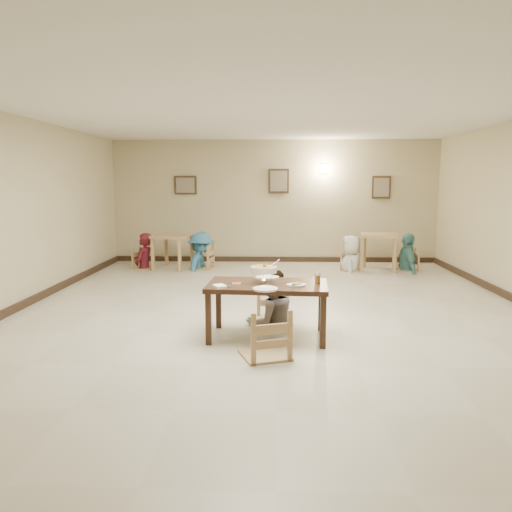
{
  "coord_description": "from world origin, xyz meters",
  "views": [
    {
      "loc": [
        -0.02,
        -7.39,
        1.97
      ],
      "look_at": [
        -0.26,
        -0.56,
        0.96
      ],
      "focal_mm": 35.0,
      "sensor_mm": 36.0,
      "label": 1
    }
  ],
  "objects_px": {
    "bg_chair_rr": "(408,250)",
    "bg_diner_d": "(409,233)",
    "bg_chair_ll": "(144,249)",
    "chair_near": "(265,310)",
    "curry_warmer": "(264,270)",
    "bg_chair_lr": "(201,246)",
    "chair_far": "(274,285)",
    "bg_chair_rl": "(351,251)",
    "bg_diner_b": "(201,232)",
    "main_diner": "(271,270)",
    "bg_table_left": "(173,241)",
    "bg_diner_a": "(143,233)",
    "drink_glass": "(318,279)",
    "bg_table_right": "(379,240)",
    "main_table": "(267,290)",
    "bg_diner_c": "(352,236)"
  },
  "relations": [
    {
      "from": "drink_glass",
      "to": "bg_diner_b",
      "type": "bearing_deg",
      "value": 113.6
    },
    {
      "from": "drink_glass",
      "to": "bg_chair_rl",
      "type": "bearing_deg",
      "value": 76.49
    },
    {
      "from": "main_diner",
      "to": "bg_table_left",
      "type": "xyz_separation_m",
      "value": [
        -2.28,
        4.42,
        -0.12
      ]
    },
    {
      "from": "bg_chair_ll",
      "to": "bg_chair_rr",
      "type": "bearing_deg",
      "value": -75.09
    },
    {
      "from": "main_diner",
      "to": "bg_diner_a",
      "type": "height_order",
      "value": "bg_diner_a"
    },
    {
      "from": "bg_table_left",
      "to": "main_diner",
      "type": "bearing_deg",
      "value": -62.7
    },
    {
      "from": "bg_table_left",
      "to": "bg_chair_ll",
      "type": "relative_size",
      "value": 1.06
    },
    {
      "from": "bg_chair_ll",
      "to": "bg_diner_c",
      "type": "distance_m",
      "value": 4.73
    },
    {
      "from": "main_diner",
      "to": "bg_chair_ll",
      "type": "xyz_separation_m",
      "value": [
        -2.94,
        4.38,
        -0.31
      ]
    },
    {
      "from": "main_diner",
      "to": "bg_diner_d",
      "type": "bearing_deg",
      "value": -146.81
    },
    {
      "from": "chair_near",
      "to": "bg_chair_lr",
      "type": "xyz_separation_m",
      "value": [
        -1.56,
        5.79,
        -0.02
      ]
    },
    {
      "from": "bg_table_right",
      "to": "bg_diner_b",
      "type": "relative_size",
      "value": 0.59
    },
    {
      "from": "drink_glass",
      "to": "bg_chair_rr",
      "type": "xyz_separation_m",
      "value": [
        2.46,
        4.99,
        -0.3
      ]
    },
    {
      "from": "chair_near",
      "to": "curry_warmer",
      "type": "height_order",
      "value": "chair_near"
    },
    {
      "from": "curry_warmer",
      "to": "bg_chair_rl",
      "type": "relative_size",
      "value": 0.42
    },
    {
      "from": "bg_chair_lr",
      "to": "bg_table_left",
      "type": "bearing_deg",
      "value": -79.08
    },
    {
      "from": "chair_near",
      "to": "bg_chair_rr",
      "type": "height_order",
      "value": "chair_near"
    },
    {
      "from": "chair_far",
      "to": "bg_chair_rl",
      "type": "xyz_separation_m",
      "value": [
        1.75,
        4.28,
        -0.1
      ]
    },
    {
      "from": "main_table",
      "to": "drink_glass",
      "type": "bearing_deg",
      "value": 5.1
    },
    {
      "from": "bg_table_left",
      "to": "bg_diner_b",
      "type": "relative_size",
      "value": 0.56
    },
    {
      "from": "bg_chair_ll",
      "to": "curry_warmer",
      "type": "bearing_deg",
      "value": -135.26
    },
    {
      "from": "bg_diner_a",
      "to": "main_diner",
      "type": "bearing_deg",
      "value": 46.06
    },
    {
      "from": "drink_glass",
      "to": "bg_chair_lr",
      "type": "xyz_separation_m",
      "value": [
        -2.21,
        5.06,
        -0.24
      ]
    },
    {
      "from": "curry_warmer",
      "to": "bg_diner_c",
      "type": "bearing_deg",
      "value": 69.37
    },
    {
      "from": "bg_chair_rr",
      "to": "bg_diner_d",
      "type": "distance_m",
      "value": 0.39
    },
    {
      "from": "drink_glass",
      "to": "bg_chair_rr",
      "type": "relative_size",
      "value": 0.15
    },
    {
      "from": "main_table",
      "to": "bg_chair_rr",
      "type": "bearing_deg",
      "value": 61.84
    },
    {
      "from": "chair_near",
      "to": "drink_glass",
      "type": "xyz_separation_m",
      "value": [
        0.65,
        0.73,
        0.23
      ]
    },
    {
      "from": "bg_chair_rr",
      "to": "bg_chair_rl",
      "type": "bearing_deg",
      "value": -88.05
    },
    {
      "from": "bg_chair_rl",
      "to": "bg_diner_b",
      "type": "height_order",
      "value": "bg_diner_b"
    },
    {
      "from": "bg_diner_a",
      "to": "bg_diner_c",
      "type": "height_order",
      "value": "bg_diner_a"
    },
    {
      "from": "bg_chair_lr",
      "to": "bg_diner_d",
      "type": "height_order",
      "value": "bg_diner_d"
    },
    {
      "from": "bg_table_left",
      "to": "bg_diner_c",
      "type": "bearing_deg",
      "value": -1.02
    },
    {
      "from": "chair_near",
      "to": "bg_diner_c",
      "type": "distance_m",
      "value": 6.01
    },
    {
      "from": "main_table",
      "to": "main_diner",
      "type": "height_order",
      "value": "main_diner"
    },
    {
      "from": "bg_table_right",
      "to": "bg_diner_c",
      "type": "bearing_deg",
      "value": -173.53
    },
    {
      "from": "main_table",
      "to": "bg_diner_c",
      "type": "distance_m",
      "value": 5.33
    },
    {
      "from": "main_diner",
      "to": "curry_warmer",
      "type": "xyz_separation_m",
      "value": [
        -0.09,
        -0.63,
        0.12
      ]
    },
    {
      "from": "chair_far",
      "to": "bg_table_right",
      "type": "relative_size",
      "value": 1.08
    },
    {
      "from": "bg_chair_rl",
      "to": "bg_diner_a",
      "type": "relative_size",
      "value": 0.53
    },
    {
      "from": "main_diner",
      "to": "bg_table_right",
      "type": "relative_size",
      "value": 1.52
    },
    {
      "from": "chair_far",
      "to": "bg_diner_d",
      "type": "relative_size",
      "value": 0.63
    },
    {
      "from": "bg_chair_lr",
      "to": "chair_far",
      "type": "bearing_deg",
      "value": 31.61
    },
    {
      "from": "bg_chair_lr",
      "to": "bg_chair_rr",
      "type": "xyz_separation_m",
      "value": [
        4.67,
        -0.07,
        -0.06
      ]
    },
    {
      "from": "main_table",
      "to": "bg_table_right",
      "type": "distance_m",
      "value": 5.64
    },
    {
      "from": "chair_far",
      "to": "bg_diner_b",
      "type": "relative_size",
      "value": 0.63
    },
    {
      "from": "main_diner",
      "to": "chair_far",
      "type": "bearing_deg",
      "value": -138.92
    },
    {
      "from": "curry_warmer",
      "to": "bg_table_left",
      "type": "xyz_separation_m",
      "value": [
        -2.19,
        5.05,
        -0.23
      ]
    },
    {
      "from": "bg_diner_d",
      "to": "bg_diner_b",
      "type": "bearing_deg",
      "value": 84.95
    },
    {
      "from": "chair_near",
      "to": "bg_diner_c",
      "type": "height_order",
      "value": "bg_diner_c"
    }
  ]
}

